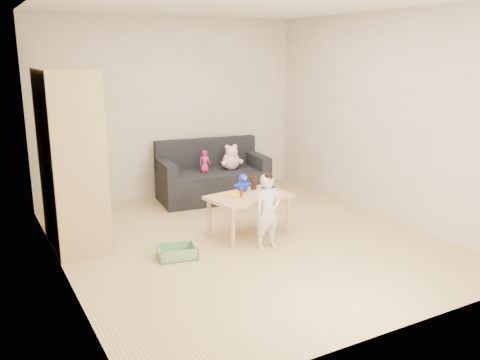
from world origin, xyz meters
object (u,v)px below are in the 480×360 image
sofa (213,185)px  toddler (268,213)px  wardrobe (71,159)px  play_table (249,215)px

sofa → toddler: (-0.30, -1.99, 0.19)m
wardrobe → sofa: size_ratio=1.26×
sofa → play_table: 1.57m
sofa → play_table: size_ratio=1.66×
wardrobe → play_table: wardrobe is taller
wardrobe → play_table: bearing=-21.0°
play_table → toddler: size_ratio=1.15×
wardrobe → toddler: 2.22m
wardrobe → toddler: bearing=-32.5°
wardrobe → play_table: size_ratio=2.09×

